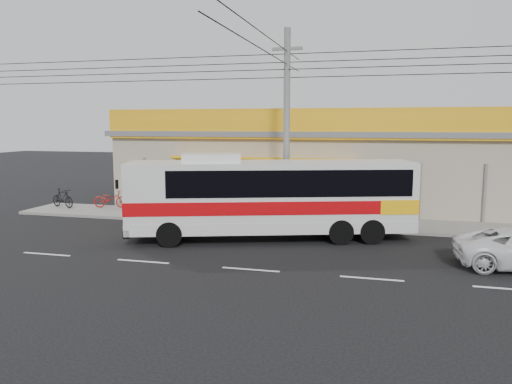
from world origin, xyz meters
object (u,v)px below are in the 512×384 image
motorbike_dark (63,198)px  utility_pole (287,64)px  coach_bus (275,194)px  motorbike_red (111,199)px

motorbike_dark → utility_pole: size_ratio=0.05×
motorbike_dark → utility_pole: 15.18m
coach_bus → utility_pole: utility_pole is taller
motorbike_red → utility_pole: (10.72, -2.65, 6.89)m
motorbike_dark → motorbike_red: bearing=-58.2°
motorbike_dark → utility_pole: bearing=-80.3°
motorbike_red → utility_pole: 13.01m
motorbike_red → motorbike_dark: bearing=90.9°
coach_bus → motorbike_dark: (-13.32, 4.07, -1.28)m
coach_bus → motorbike_dark: 13.99m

